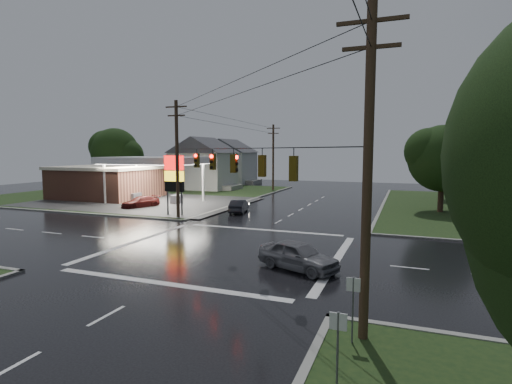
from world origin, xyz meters
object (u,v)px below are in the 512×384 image
(car_crossing, at_px, (298,256))
(tree_ne_far, at_px, (463,152))
(pylon_sign, at_px, (174,175))
(car_north, at_px, (239,206))
(utility_pole_se, at_px, (368,171))
(tree_nw_behind, at_px, (116,152))
(tree_ne_near, at_px, (444,159))
(house_far, at_px, (229,161))
(utility_pole_nw, at_px, (177,158))
(utility_pole_n, at_px, (273,156))
(gas_station, at_px, (114,180))
(house_near, at_px, (204,162))
(car_pump, at_px, (140,202))

(car_crossing, bearing_deg, tree_ne_far, 4.09)
(pylon_sign, distance_m, car_north, 7.35)
(utility_pole_se, height_order, tree_nw_behind, utility_pole_se)
(car_crossing, bearing_deg, tree_nw_behind, 72.28)
(utility_pole_se, bearing_deg, tree_ne_near, 81.62)
(pylon_sign, distance_m, tree_nw_behind, 30.49)
(tree_ne_near, height_order, tree_ne_far, tree_ne_far)
(tree_ne_far, bearing_deg, utility_pole_se, -99.98)
(tree_ne_near, bearing_deg, car_north, -159.49)
(pylon_sign, height_order, house_far, house_far)
(utility_pole_nw, bearing_deg, tree_ne_near, 27.86)
(utility_pole_nw, xyz_separation_m, utility_pole_n, (0.00, 28.50, -0.25))
(utility_pole_nw, distance_m, utility_pole_se, 26.87)
(gas_station, bearing_deg, house_near, 73.83)
(utility_pole_nw, height_order, utility_pole_se, same)
(tree_ne_far, bearing_deg, house_far, 160.29)
(utility_pole_nw, height_order, house_far, utility_pole_nw)
(utility_pole_nw, bearing_deg, pylon_sign, 135.00)
(utility_pole_se, bearing_deg, gas_station, 140.30)
(tree_ne_near, height_order, car_crossing, tree_ne_near)
(gas_station, distance_m, house_near, 17.07)
(car_pump, bearing_deg, car_crossing, -13.18)
(utility_pole_nw, relative_size, car_pump, 2.50)
(pylon_sign, distance_m, utility_pole_se, 28.34)
(house_near, bearing_deg, gas_station, -106.17)
(pylon_sign, xyz_separation_m, car_north, (5.05, 4.16, -3.34))
(house_near, height_order, tree_nw_behind, tree_nw_behind)
(gas_station, distance_m, car_north, 20.92)
(pylon_sign, relative_size, utility_pole_nw, 0.55)
(tree_nw_behind, bearing_deg, pylon_sign, -39.87)
(pylon_sign, height_order, car_pump, pylon_sign)
(utility_pole_n, bearing_deg, tree_ne_far, -8.55)
(utility_pole_nw, distance_m, tree_nw_behind, 31.82)
(house_far, relative_size, car_pump, 2.51)
(pylon_sign, xyz_separation_m, car_pump, (-6.69, 3.50, -3.37))
(car_crossing, bearing_deg, house_near, 56.30)
(car_north, distance_m, car_pump, 11.75)
(car_crossing, bearing_deg, car_pump, 75.74)
(house_near, relative_size, house_far, 1.00)
(utility_pole_n, bearing_deg, pylon_sign, -92.08)
(utility_pole_se, xyz_separation_m, car_crossing, (-4.11, 6.98, -4.94))
(house_near, distance_m, car_pump, 22.64)
(tree_ne_far, relative_size, car_north, 2.42)
(house_far, distance_m, tree_ne_near, 44.50)
(gas_station, distance_m, car_pump, 10.40)
(tree_ne_far, bearing_deg, gas_station, -161.54)
(house_far, bearing_deg, car_crossing, -61.58)
(pylon_sign, relative_size, house_near, 0.54)
(car_crossing, xyz_separation_m, car_pump, (-22.58, 16.52, -0.14))
(tree_nw_behind, bearing_deg, tree_ne_near, -9.47)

